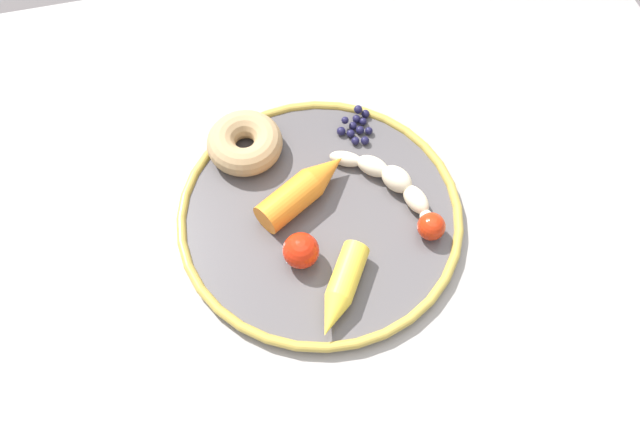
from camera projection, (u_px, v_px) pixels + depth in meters
name	position (u px, v px, depth m)	size (l,w,h in m)	color
ground_plane	(317.00, 386.00, 1.41)	(6.00, 6.00, 0.00)	#5C5555
dining_table	(316.00, 261.00, 0.86)	(1.17, 0.99, 0.71)	gray
plate	(320.00, 215.00, 0.80)	(0.36, 0.36, 0.02)	#4F4B4D
banana	(393.00, 184.00, 0.80)	(0.11, 0.16, 0.03)	beige
carrot_orange	(304.00, 189.00, 0.79)	(0.13, 0.10, 0.04)	orange
carrot_yellow	(341.00, 290.00, 0.73)	(0.09, 0.11, 0.03)	yellow
donut	(245.00, 143.00, 0.83)	(0.10, 0.10, 0.04)	tan
blueberry_pile	(357.00, 126.00, 0.86)	(0.05, 0.06, 0.02)	#191638
tomato_near	(301.00, 251.00, 0.75)	(0.04, 0.04, 0.04)	red
tomato_mid	(431.00, 226.00, 0.77)	(0.03, 0.03, 0.03)	red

